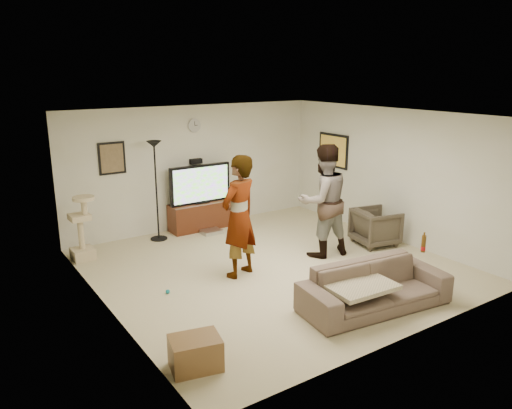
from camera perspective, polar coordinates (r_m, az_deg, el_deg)
floor at (r=8.35m, az=1.93°, el=-7.21°), size 5.50×5.50×0.02m
ceiling at (r=7.75m, az=2.10°, el=10.28°), size 5.50×5.50×0.02m
wall_back at (r=10.26m, az=-7.03°, el=4.29°), size 5.50×0.04×2.50m
wall_front at (r=6.04m, az=17.49°, el=-4.10°), size 5.50×0.04×2.50m
wall_left at (r=6.78m, az=-17.21°, el=-1.98°), size 0.04×5.50×2.50m
wall_right at (r=9.79m, az=15.21°, el=3.34°), size 0.04×5.50×2.50m
wall_clock at (r=10.11m, az=-7.11°, el=9.00°), size 0.26×0.04×0.26m
wall_speaker at (r=10.18m, az=-6.90°, el=4.95°), size 0.25×0.10×0.10m
picture_back at (r=9.55m, az=-16.20°, el=5.12°), size 0.42×0.03×0.52m
picture_right at (r=10.82m, az=8.85°, el=6.14°), size 0.03×0.78×0.62m
tv_stand at (r=10.27m, az=-6.31°, el=-1.28°), size 1.32×0.45×0.55m
console_box at (r=10.01m, az=-5.15°, el=-3.12°), size 0.40×0.30×0.07m
tv at (r=10.10m, az=-6.42°, el=2.35°), size 1.32×0.08×0.78m
tv_screen at (r=10.06m, az=-6.30°, el=2.31°), size 1.21×0.01×0.69m
floor_lamp at (r=9.56m, az=-11.35°, el=1.49°), size 0.32×0.32×1.91m
cat_tree at (r=8.98m, az=-19.49°, el=-2.60°), size 0.37×0.37×1.13m
person_left at (r=7.71m, az=-1.95°, el=-1.40°), size 0.82×0.67×1.94m
person_right at (r=8.65m, az=7.72°, el=0.42°), size 1.05×0.88×1.97m
sofa at (r=7.06m, az=13.48°, el=-9.19°), size 2.19×1.08×0.61m
throw_blanket at (r=6.81m, az=11.71°, el=-9.04°), size 0.94×0.75×0.06m
beer_bottle at (r=7.61m, az=18.68°, el=-4.29°), size 0.06×0.06×0.25m
armchair at (r=9.54m, az=13.56°, el=-2.51°), size 0.88×0.87×0.68m
side_table at (r=5.71m, az=-6.97°, el=-16.56°), size 0.62×0.52×0.36m
toy_ball at (r=7.50m, az=-10.10°, el=-9.81°), size 0.06×0.06×0.06m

